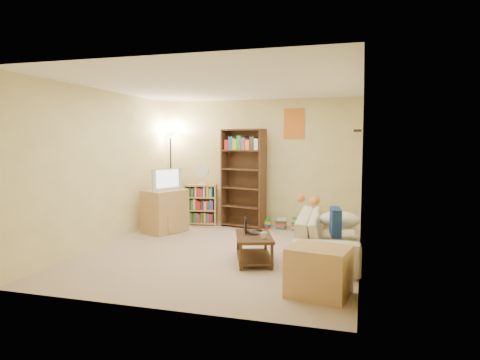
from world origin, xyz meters
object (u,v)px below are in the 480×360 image
object	(u,v)px
tabby_cat	(312,200)
end_cabinet	(319,271)
mug	(264,235)
side_table	(331,227)
tall_bookshelf	(243,176)
floor_lamp	(171,150)
coffee_table	(254,245)
laptop	(254,232)
tv_stand	(165,211)
sofa	(328,235)
short_bookshelf	(201,205)
desk_fan	(202,173)
television	(164,179)

from	to	relation	value
tabby_cat	end_cabinet	xyz separation A→B (m)	(0.36, -2.44, -0.45)
mug	side_table	size ratio (longest dim) A/B	0.25
tall_bookshelf	floor_lamp	world-z (taller)	tall_bookshelf
coffee_table	side_table	size ratio (longest dim) A/B	1.94
coffee_table	floor_lamp	xyz separation A→B (m)	(-2.39, 2.42, 1.26)
laptop	tv_stand	bearing A→B (deg)	13.75
sofa	tall_bookshelf	world-z (taller)	tall_bookshelf
mug	laptop	bearing A→B (deg)	124.54
tabby_cat	tall_bookshelf	bearing A→B (deg)	147.57
short_bookshelf	desk_fan	distance (m)	0.64
floor_lamp	mug	bearing A→B (deg)	-45.33
short_bookshelf	desk_fan	size ratio (longest dim) A/B	1.91
mug	television	xyz separation A→B (m)	(-2.25, 1.64, 0.56)
tabby_cat	desk_fan	bearing A→B (deg)	158.76
sofa	end_cabinet	distance (m)	1.63
coffee_table	mug	xyz separation A→B (m)	(0.18, -0.18, 0.19)
sofa	end_cabinet	world-z (taller)	sofa
floor_lamp	tv_stand	bearing A→B (deg)	-71.44
tabby_cat	short_bookshelf	bearing A→B (deg)	158.23
mug	tabby_cat	bearing A→B (deg)	73.80
sofa	tabby_cat	bearing A→B (deg)	18.61
short_bookshelf	desk_fan	bearing A→B (deg)	-54.48
tall_bookshelf	floor_lamp	distance (m)	1.66
laptop	sofa	bearing A→B (deg)	-107.70
tv_stand	desk_fan	bearing A→B (deg)	86.29
tabby_cat	floor_lamp	size ratio (longest dim) A/B	0.26
sofa	tabby_cat	size ratio (longest dim) A/B	4.43
end_cabinet	television	bearing A→B (deg)	140.67
short_bookshelf	desk_fan	world-z (taller)	desk_fan
mug	tall_bookshelf	size ratio (longest dim) A/B	0.07
tall_bookshelf	short_bookshelf	size ratio (longest dim) A/B	2.36
tabby_cat	coffee_table	world-z (taller)	tabby_cat
laptop	mug	bearing A→B (deg)	171.67
short_bookshelf	side_table	world-z (taller)	short_bookshelf
tabby_cat	desk_fan	size ratio (longest dim) A/B	1.17
laptop	desk_fan	xyz separation A→B (m)	(-1.62, 2.17, 0.65)
tv_stand	desk_fan	size ratio (longest dim) A/B	1.85
short_bookshelf	desk_fan	xyz separation A→B (m)	(0.05, -0.04, 0.64)
desk_fan	end_cabinet	world-z (taller)	desk_fan
desk_fan	floor_lamp	bearing A→B (deg)	170.33
laptop	mug	size ratio (longest dim) A/B	2.60
tabby_cat	desk_fan	world-z (taller)	desk_fan
tv_stand	television	distance (m)	0.59
sofa	coffee_table	world-z (taller)	sofa
tall_bookshelf	television	bearing A→B (deg)	-133.16
coffee_table	floor_lamp	size ratio (longest dim) A/B	0.52
tabby_cat	floor_lamp	world-z (taller)	floor_lamp
mug	side_table	xyz separation A→B (m)	(0.77, 1.69, -0.18)
sofa	tall_bookshelf	distance (m)	2.57
tv_stand	tall_bookshelf	distance (m)	1.65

